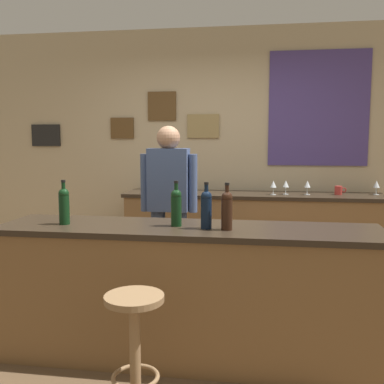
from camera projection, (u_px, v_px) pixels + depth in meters
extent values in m
plane|color=brown|center=(196.00, 332.00, 3.44)|extent=(10.00, 10.00, 0.00)
cube|color=tan|center=(220.00, 148.00, 5.26)|extent=(6.00, 0.06, 2.80)
cube|color=black|center=(46.00, 135.00, 5.53)|extent=(0.37, 0.02, 0.27)
cube|color=brown|center=(122.00, 128.00, 5.37)|extent=(0.29, 0.02, 0.25)
cube|color=brown|center=(162.00, 106.00, 5.26)|extent=(0.34, 0.02, 0.34)
cube|color=#997F4C|center=(203.00, 126.00, 5.22)|extent=(0.38, 0.02, 0.28)
cube|color=#4C3D7F|center=(318.00, 108.00, 5.00)|extent=(1.12, 0.02, 1.30)
cube|color=brown|center=(188.00, 296.00, 2.99)|extent=(2.52, 0.57, 0.88)
cube|color=#2D2319|center=(188.00, 229.00, 2.94)|extent=(2.57, 0.60, 0.04)
cube|color=brown|center=(252.00, 235.00, 4.95)|extent=(2.81, 0.53, 0.86)
cube|color=#2D2319|center=(252.00, 195.00, 4.89)|extent=(2.87, 0.56, 0.04)
cylinder|color=#384766|center=(180.00, 257.00, 4.01)|extent=(0.13, 0.13, 0.86)
cylinder|color=#384766|center=(159.00, 256.00, 4.04)|extent=(0.13, 0.13, 0.86)
cube|color=#3F517A|center=(169.00, 180.00, 3.94)|extent=(0.36, 0.20, 0.56)
sphere|color=#A87A5B|center=(168.00, 138.00, 3.89)|extent=(0.21, 0.21, 0.21)
cylinder|color=#3F517A|center=(193.00, 183.00, 3.91)|extent=(0.08, 0.08, 0.52)
cylinder|color=#3F517A|center=(145.00, 183.00, 3.97)|extent=(0.08, 0.08, 0.52)
cylinder|color=olive|center=(135.00, 359.00, 2.36)|extent=(0.06, 0.06, 0.65)
torus|color=olive|center=(135.00, 377.00, 2.38)|extent=(0.26, 0.26, 0.02)
cylinder|color=olive|center=(134.00, 298.00, 2.32)|extent=(0.32, 0.32, 0.03)
cylinder|color=black|center=(64.00, 210.00, 3.00)|extent=(0.07, 0.07, 0.20)
sphere|color=black|center=(64.00, 194.00, 2.99)|extent=(0.07, 0.07, 0.07)
cylinder|color=black|center=(63.00, 189.00, 2.99)|extent=(0.03, 0.03, 0.09)
cylinder|color=black|center=(63.00, 181.00, 2.98)|extent=(0.03, 0.03, 0.02)
cylinder|color=black|center=(176.00, 211.00, 2.94)|extent=(0.07, 0.07, 0.20)
sphere|color=black|center=(176.00, 195.00, 2.93)|extent=(0.07, 0.07, 0.07)
cylinder|color=black|center=(176.00, 190.00, 2.93)|extent=(0.03, 0.03, 0.09)
cylinder|color=black|center=(176.00, 182.00, 2.92)|extent=(0.03, 0.03, 0.02)
cylinder|color=black|center=(206.00, 213.00, 2.86)|extent=(0.07, 0.07, 0.20)
sphere|color=black|center=(206.00, 196.00, 2.84)|extent=(0.07, 0.07, 0.07)
cylinder|color=black|center=(206.00, 191.00, 2.84)|extent=(0.03, 0.03, 0.09)
cylinder|color=black|center=(206.00, 183.00, 2.83)|extent=(0.03, 0.03, 0.02)
cylinder|color=black|center=(227.00, 215.00, 2.82)|extent=(0.07, 0.07, 0.20)
sphere|color=black|center=(227.00, 197.00, 2.80)|extent=(0.07, 0.07, 0.07)
cylinder|color=black|center=(227.00, 192.00, 2.80)|extent=(0.03, 0.03, 0.09)
cylinder|color=black|center=(227.00, 184.00, 2.79)|extent=(0.03, 0.03, 0.02)
cylinder|color=silver|center=(273.00, 195.00, 4.78)|extent=(0.06, 0.06, 0.00)
cylinder|color=silver|center=(273.00, 191.00, 4.77)|extent=(0.01, 0.01, 0.07)
cone|color=silver|center=(273.00, 184.00, 4.76)|extent=(0.07, 0.07, 0.08)
cylinder|color=silver|center=(286.00, 194.00, 4.81)|extent=(0.06, 0.06, 0.00)
cylinder|color=silver|center=(286.00, 191.00, 4.80)|extent=(0.01, 0.01, 0.07)
cone|color=silver|center=(286.00, 184.00, 4.79)|extent=(0.07, 0.07, 0.08)
cylinder|color=silver|center=(307.00, 194.00, 4.78)|extent=(0.06, 0.06, 0.00)
cylinder|color=silver|center=(307.00, 191.00, 4.78)|extent=(0.01, 0.01, 0.07)
cone|color=silver|center=(307.00, 184.00, 4.77)|extent=(0.07, 0.07, 0.08)
cylinder|color=silver|center=(376.00, 195.00, 4.77)|extent=(0.06, 0.06, 0.00)
cylinder|color=silver|center=(376.00, 191.00, 4.77)|extent=(0.01, 0.01, 0.07)
cone|color=silver|center=(377.00, 184.00, 4.76)|extent=(0.07, 0.07, 0.08)
cylinder|color=#B2332D|center=(338.00, 190.00, 4.78)|extent=(0.08, 0.08, 0.09)
torus|color=#B2332D|center=(344.00, 190.00, 4.77)|extent=(0.06, 0.01, 0.06)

